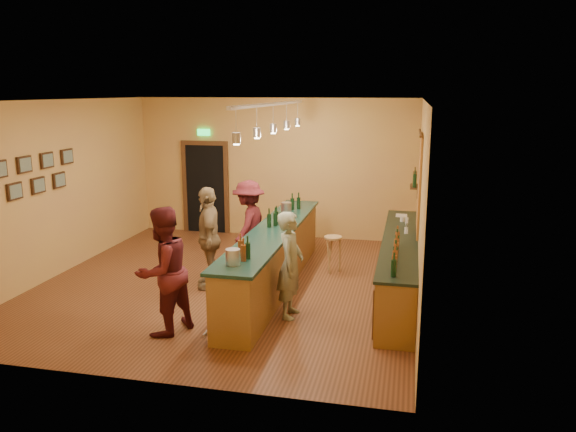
% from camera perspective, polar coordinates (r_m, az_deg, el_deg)
% --- Properties ---
extents(floor, '(7.00, 7.00, 0.00)m').
position_cam_1_polar(floor, '(10.12, -6.06, -6.81)').
color(floor, '#572F19').
rests_on(floor, ground).
extents(ceiling, '(6.50, 7.00, 0.02)m').
position_cam_1_polar(ceiling, '(9.55, -6.51, 11.62)').
color(ceiling, silver).
rests_on(ceiling, wall_back).
extents(wall_back, '(6.50, 0.02, 3.20)m').
position_cam_1_polar(wall_back, '(13.03, -1.34, 4.88)').
color(wall_back, '#DEB253').
rests_on(wall_back, floor).
extents(wall_front, '(6.50, 0.02, 3.20)m').
position_cam_1_polar(wall_front, '(6.57, -16.07, -3.37)').
color(wall_front, '#DEB253').
rests_on(wall_front, floor).
extents(wall_left, '(0.02, 7.00, 3.20)m').
position_cam_1_polar(wall_left, '(11.17, -22.30, 2.64)').
color(wall_left, '#DEB253').
rests_on(wall_left, floor).
extents(wall_right, '(0.02, 7.00, 3.20)m').
position_cam_1_polar(wall_right, '(9.20, 13.28, 1.29)').
color(wall_right, '#DEB253').
rests_on(wall_right, floor).
extents(doorway, '(1.15, 0.09, 2.48)m').
position_cam_1_polar(doorway, '(13.58, -8.36, 3.05)').
color(doorway, black).
rests_on(doorway, wall_back).
extents(tapestry, '(0.03, 1.40, 1.60)m').
position_cam_1_polar(tapestry, '(9.55, 13.21, 3.23)').
color(tapestry, '#9C3D1F').
rests_on(tapestry, wall_right).
extents(bottle_shelf, '(0.17, 0.55, 0.54)m').
position_cam_1_polar(bottle_shelf, '(11.06, 12.80, 3.53)').
color(bottle_shelf, '#432114').
rests_on(bottle_shelf, wall_right).
extents(picture_grid, '(0.06, 2.20, 0.70)m').
position_cam_1_polar(picture_grid, '(10.50, -24.58, 3.79)').
color(picture_grid, '#382111').
rests_on(picture_grid, wall_left).
extents(back_counter, '(0.60, 4.55, 1.27)m').
position_cam_1_polar(back_counter, '(9.65, 11.26, -4.92)').
color(back_counter, brown).
rests_on(back_counter, floor).
extents(tasting_bar, '(0.73, 5.10, 1.38)m').
position_cam_1_polar(tasting_bar, '(9.70, -1.45, -3.83)').
color(tasting_bar, brown).
rests_on(tasting_bar, floor).
extents(pendant_track, '(0.11, 4.60, 0.50)m').
position_cam_1_polar(pendant_track, '(9.32, -1.52, 10.33)').
color(pendant_track, silver).
rests_on(pendant_track, ceiling).
extents(bartender, '(0.39, 0.59, 1.62)m').
position_cam_1_polar(bartender, '(8.41, 0.24, -4.98)').
color(bartender, gray).
rests_on(bartender, floor).
extents(customer_a, '(0.98, 1.09, 1.82)m').
position_cam_1_polar(customer_a, '(7.99, -12.59, -5.50)').
color(customer_a, '#59191E').
rests_on(customer_a, floor).
extents(customer_b, '(0.77, 1.13, 1.77)m').
position_cam_1_polar(customer_b, '(9.74, -8.06, -2.18)').
color(customer_b, '#997A51').
rests_on(customer_b, floor).
extents(customer_c, '(0.72, 1.15, 1.71)m').
position_cam_1_polar(customer_c, '(10.69, -4.01, -0.92)').
color(customer_c, '#59191E').
rests_on(customer_c, floor).
extents(bar_stool, '(0.34, 0.34, 0.69)m').
position_cam_1_polar(bar_stool, '(10.54, 4.60, -2.85)').
color(bar_stool, '#9E7B47').
rests_on(bar_stool, floor).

